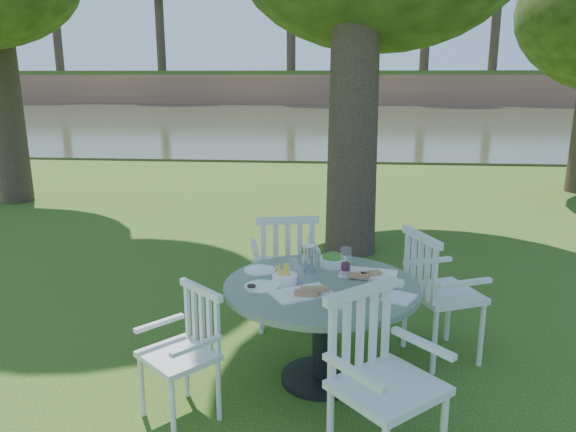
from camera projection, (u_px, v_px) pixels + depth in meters
The scene contains 9 objects.
ground at pixel (286, 311), 5.16m from camera, with size 140.00×140.00×0.00m, color #1F3E0D.
table at pixel (321, 304), 3.84m from camera, with size 1.33×1.33×0.72m.
chair_ne at pixel (433, 286), 4.16m from camera, with size 0.62×0.64×0.99m.
chair_nw at pixel (286, 262), 4.69m from camera, with size 0.60×0.57×1.00m.
chair_sw at pixel (189, 343), 3.48m from camera, with size 0.57×0.57×0.83m.
chair_se at pixel (375, 367), 2.98m from camera, with size 0.70×0.69×1.01m.
tableware at pixel (320, 273), 3.91m from camera, with size 1.19×0.89×0.21m.
river at pixel (331, 120), 27.38m from camera, with size 100.00×28.00×0.12m, color #313720.
far_bank at pixel (340, 7), 43.10m from camera, with size 100.00×18.00×15.20m.
Camera 1 is at (0.46, -4.77, 2.10)m, focal length 35.00 mm.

